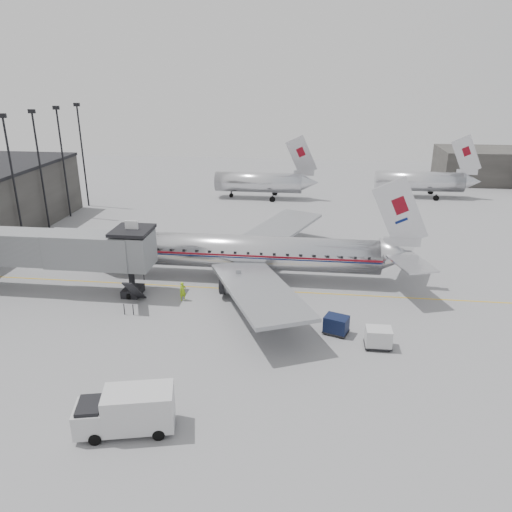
{
  "coord_description": "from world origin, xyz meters",
  "views": [
    {
      "loc": [
        7.37,
        -37.2,
        19.9
      ],
      "look_at": [
        1.95,
        6.76,
        3.2
      ],
      "focal_mm": 35.0,
      "sensor_mm": 36.0,
      "label": 1
    }
  ],
  "objects_px": {
    "baggage_cart_white": "(378,337)",
    "ramp_worker": "(183,291)",
    "service_van": "(126,411)",
    "airliner": "(248,252)",
    "baggage_cart_navy": "(336,325)"
  },
  "relations": [
    {
      "from": "baggage_cart_white",
      "to": "ramp_worker",
      "type": "xyz_separation_m",
      "value": [
        -16.83,
        6.23,
        0.04
      ]
    },
    {
      "from": "service_van",
      "to": "baggage_cart_white",
      "type": "bearing_deg",
      "value": 22.64
    },
    {
      "from": "airliner",
      "to": "ramp_worker",
      "type": "xyz_separation_m",
      "value": [
        -5.19,
        -6.0,
        -1.84
      ]
    },
    {
      "from": "service_van",
      "to": "ramp_worker",
      "type": "bearing_deg",
      "value": 80.92
    },
    {
      "from": "airliner",
      "to": "baggage_cart_navy",
      "type": "xyz_separation_m",
      "value": [
        8.53,
        -10.48,
        -1.93
      ]
    },
    {
      "from": "baggage_cart_white",
      "to": "ramp_worker",
      "type": "bearing_deg",
      "value": 158.88
    },
    {
      "from": "baggage_cart_white",
      "to": "airliner",
      "type": "bearing_deg",
      "value": 132.76
    },
    {
      "from": "airliner",
      "to": "baggage_cart_white",
      "type": "bearing_deg",
      "value": -46.41
    },
    {
      "from": "airliner",
      "to": "baggage_cart_white",
      "type": "distance_m",
      "value": 16.98
    },
    {
      "from": "airliner",
      "to": "ramp_worker",
      "type": "bearing_deg",
      "value": -130.85
    },
    {
      "from": "baggage_cart_navy",
      "to": "baggage_cart_white",
      "type": "xyz_separation_m",
      "value": [
        3.1,
        -1.75,
        0.05
      ]
    },
    {
      "from": "service_van",
      "to": "baggage_cart_white",
      "type": "distance_m",
      "value": 19.18
    },
    {
      "from": "airliner",
      "to": "baggage_cart_white",
      "type": "xyz_separation_m",
      "value": [
        11.63,
        -12.23,
        -1.88
      ]
    },
    {
      "from": "service_van",
      "to": "baggage_cart_white",
      "type": "relative_size",
      "value": 2.94
    },
    {
      "from": "airliner",
      "to": "service_van",
      "type": "height_order",
      "value": "airliner"
    }
  ]
}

